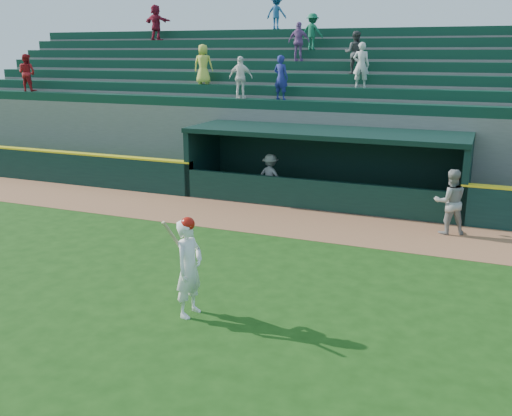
# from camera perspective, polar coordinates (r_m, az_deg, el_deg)

# --- Properties ---
(ground) EXTENTS (120.00, 120.00, 0.00)m
(ground) POSITION_cam_1_polar(r_m,az_deg,el_deg) (12.99, -2.70, -7.28)
(ground) COLOR #194110
(ground) RESTS_ON ground
(warning_track) EXTENTS (40.00, 3.00, 0.01)m
(warning_track) POSITION_cam_1_polar(r_m,az_deg,el_deg) (17.29, 4.15, -1.45)
(warning_track) COLOR #98603C
(warning_track) RESTS_ON ground
(field_wall_left) EXTENTS (15.50, 0.30, 1.20)m
(field_wall_left) POSITION_cam_1_polar(r_m,az_deg,el_deg) (24.96, -22.33, 4.07)
(field_wall_left) COLOR black
(field_wall_left) RESTS_ON ground
(wall_stripe_left) EXTENTS (15.50, 0.32, 0.06)m
(wall_stripe_left) POSITION_cam_1_polar(r_m,az_deg,el_deg) (24.86, -22.47, 5.49)
(wall_stripe_left) COLOR yellow
(wall_stripe_left) RESTS_ON field_wall_left
(dugout_player_front) EXTENTS (1.10, 0.98, 1.87)m
(dugout_player_front) POSITION_cam_1_polar(r_m,az_deg,el_deg) (16.88, 18.84, 0.59)
(dugout_player_front) COLOR gray
(dugout_player_front) RESTS_ON ground
(dugout_player_inside) EXTENTS (1.09, 0.74, 1.56)m
(dugout_player_inside) POSITION_cam_1_polar(r_m,az_deg,el_deg) (20.01, 1.45, 3.20)
(dugout_player_inside) COLOR #9B9B96
(dugout_player_inside) RESTS_ON ground
(dugout) EXTENTS (9.40, 2.80, 2.46)m
(dugout) POSITION_cam_1_polar(r_m,az_deg,el_deg) (19.87, 7.04, 4.70)
(dugout) COLOR #62635E
(dugout) RESTS_ON ground
(stands) EXTENTS (34.50, 6.28, 7.41)m
(stands) POSITION_cam_1_polar(r_m,az_deg,el_deg) (24.11, 10.00, 8.96)
(stands) COLOR slate
(stands) RESTS_ON ground
(batter_at_plate) EXTENTS (0.58, 0.84, 2.01)m
(batter_at_plate) POSITION_cam_1_polar(r_m,az_deg,el_deg) (11.11, -6.72, -5.87)
(batter_at_plate) COLOR white
(batter_at_plate) RESTS_ON ground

